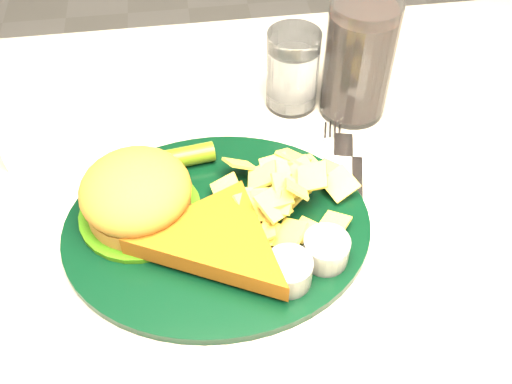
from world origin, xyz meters
TOP-DOWN VIEW (x-y plane):
  - table at (0.00, 0.00)m, footprint 1.20×0.80m
  - dinner_plate at (-0.02, -0.03)m, footprint 0.35×0.30m
  - water_glass at (0.10, 0.18)m, footprint 0.08×0.08m
  - cola_glass at (0.18, 0.15)m, footprint 0.10×0.10m
  - fork_napkin at (0.14, -0.00)m, footprint 0.18×0.21m
  - ramekin at (-0.25, 0.11)m, footprint 0.06×0.06m

SIDE VIEW (x-z plane):
  - table at x=0.00m, z-range 0.00..0.75m
  - fork_napkin at x=0.14m, z-range 0.75..0.76m
  - ramekin at x=-0.25m, z-range 0.75..0.78m
  - dinner_plate at x=-0.02m, z-range 0.75..0.83m
  - water_glass at x=0.10m, z-range 0.75..0.86m
  - cola_glass at x=0.18m, z-range 0.75..0.91m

